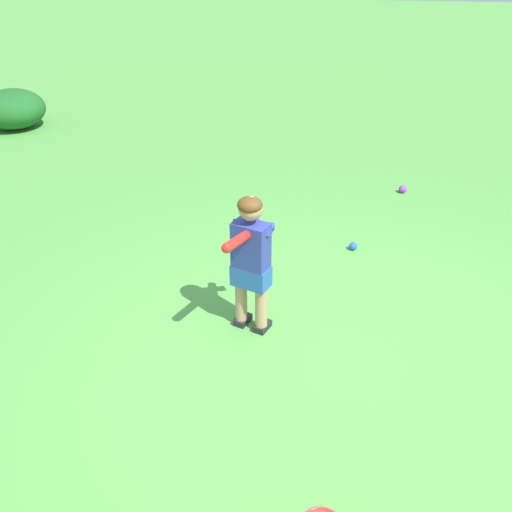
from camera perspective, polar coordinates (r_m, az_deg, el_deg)
The scene contains 5 objects.
ground_plane at distance 4.24m, azimuth 7.03°, elevation -10.04°, with size 40.00×40.00×0.00m, color #519942.
child_batter at distance 4.16m, azimuth -0.51°, elevation 0.30°, with size 0.31×0.61×1.08m.
play_ball_far_right at distance 5.57m, azimuth 9.34°, elevation 0.95°, with size 0.07×0.07×0.07m, color blue.
play_ball_center_lawn at distance 6.86m, azimuth 13.95°, elevation 6.28°, with size 0.09×0.09×0.09m, color purple.
shrub_left_background at distance 9.44m, azimuth -22.37°, elevation 12.97°, with size 0.91×0.90×0.55m, color #1E5B23.
Camera 1 is at (-0.12, -3.25, 2.72)m, focal length 41.54 mm.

